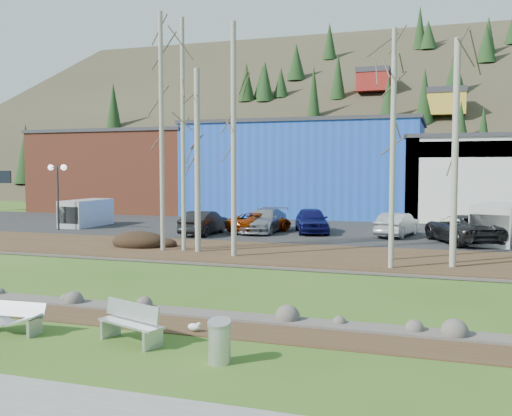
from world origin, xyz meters
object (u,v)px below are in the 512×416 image
(seagull, at_px, (194,327))
(car_5, at_px, (462,229))
(bench_intact, at_px, (131,323))
(street_lamp, at_px, (57,179))
(car_1, at_px, (260,222))
(car_0, at_px, (204,223))
(car_4, at_px, (397,225))
(litter_bin, at_px, (219,343))
(bench_damaged, at_px, (12,318))
(van_white, at_px, (496,224))
(van_grey, at_px, (85,213))
(car_2, at_px, (264,220))
(car_3, at_px, (312,220))

(seagull, relative_size, car_5, 0.07)
(bench_intact, xyz_separation_m, street_lamp, (-16.83, 19.45, 3.06))
(car_1, bearing_deg, car_5, -161.86)
(car_0, distance_m, car_4, 11.69)
(street_lamp, bearing_deg, litter_bin, -32.45)
(bench_damaged, bearing_deg, street_lamp, 121.82)
(van_white, height_order, van_grey, van_white)
(car_5, bearing_deg, bench_intact, 45.45)
(street_lamp, bearing_deg, bench_intact, -35.47)
(car_0, xyz_separation_m, van_white, (16.71, 1.11, 0.33))
(bench_damaged, bearing_deg, car_2, 88.19)
(car_3, bearing_deg, car_5, -32.61)
(litter_bin, xyz_separation_m, seagull, (-1.45, 1.90, -0.27))
(car_2, relative_size, van_white, 0.99)
(bench_intact, relative_size, car_3, 0.42)
(street_lamp, distance_m, car_4, 21.88)
(bench_intact, distance_m, van_white, 23.50)
(van_white, bearing_deg, car_4, 177.12)
(bench_damaged, height_order, van_grey, van_grey)
(litter_bin, bearing_deg, car_1, 105.55)
(car_0, bearing_deg, car_4, -166.80)
(car_2, bearing_deg, bench_intact, -79.91)
(car_5, bearing_deg, car_4, -52.21)
(car_3, bearing_deg, litter_bin, -100.37)
(bench_damaged, height_order, car_3, car_3)
(car_0, height_order, car_5, car_5)
(litter_bin, distance_m, car_2, 24.09)
(seagull, bearing_deg, van_white, 70.90)
(bench_damaged, bearing_deg, car_0, 97.01)
(litter_bin, bearing_deg, car_3, 97.80)
(street_lamp, height_order, car_0, street_lamp)
(car_0, bearing_deg, litter_bin, 114.03)
(car_1, relative_size, van_white, 0.88)
(van_white, distance_m, van_grey, 26.62)
(bench_intact, xyz_separation_m, car_2, (-3.62, 22.54, 0.42))
(car_5, bearing_deg, litter_bin, 52.35)
(car_2, relative_size, van_grey, 1.21)
(litter_bin, height_order, car_0, car_0)
(seagull, height_order, car_2, car_2)
(litter_bin, relative_size, van_white, 0.17)
(car_0, bearing_deg, car_2, -143.17)
(car_1, height_order, van_grey, van_grey)
(litter_bin, bearing_deg, car_5, 75.47)
(car_5, bearing_deg, van_white, 170.15)
(bench_intact, relative_size, seagull, 4.86)
(car_0, distance_m, car_3, 6.78)
(seagull, distance_m, street_lamp, 25.87)
(car_4, height_order, car_5, car_5)
(bench_intact, xyz_separation_m, seagull, (1.14, 1.16, -0.31))
(car_3, bearing_deg, street_lamp, 174.74)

